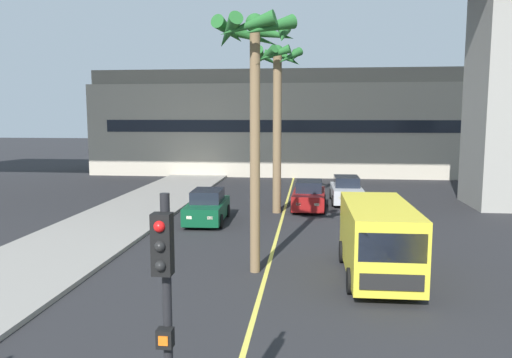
% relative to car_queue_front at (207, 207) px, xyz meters
% --- Properties ---
extents(sidewalk_left, '(4.80, 80.00, 0.15)m').
position_rel_car_queue_front_xyz_m(sidewalk_left, '(-4.43, -8.70, -0.65)').
color(sidewalk_left, gray).
rests_on(sidewalk_left, ground).
extents(lane_stripe_center, '(0.14, 56.00, 0.01)m').
position_rel_car_queue_front_xyz_m(lane_stripe_center, '(3.57, -0.70, -0.72)').
color(lane_stripe_center, '#DBCC4C').
rests_on(lane_stripe_center, ground).
extents(pier_building_backdrop, '(35.29, 8.04, 8.96)m').
position_rel_car_queue_front_xyz_m(pier_building_backdrop, '(3.57, 21.54, 3.70)').
color(pier_building_backdrop, '#BCB29E').
rests_on(pier_building_backdrop, ground).
extents(car_queue_front, '(1.96, 4.16, 1.56)m').
position_rel_car_queue_front_xyz_m(car_queue_front, '(0.00, 0.00, 0.00)').
color(car_queue_front, '#0C4728').
rests_on(car_queue_front, ground).
extents(car_queue_second, '(1.92, 4.14, 1.56)m').
position_rel_car_queue_front_xyz_m(car_queue_second, '(4.89, 3.91, 0.00)').
color(car_queue_second, maroon).
rests_on(car_queue_second, ground).
extents(car_queue_third, '(1.87, 4.12, 1.56)m').
position_rel_car_queue_front_xyz_m(car_queue_third, '(7.08, 6.17, 0.00)').
color(car_queue_third, '#B7BABF').
rests_on(car_queue_third, ground).
extents(delivery_van, '(2.22, 5.28, 2.36)m').
position_rel_car_queue_front_xyz_m(delivery_van, '(7.12, -7.65, 0.57)').
color(delivery_van, yellow).
rests_on(delivery_van, ground).
extents(traffic_light_median_near, '(0.24, 0.37, 4.20)m').
position_rel_car_queue_front_xyz_m(traffic_light_median_near, '(3.20, -17.59, 1.99)').
color(traffic_light_median_near, black).
rests_on(traffic_light_median_near, ground).
extents(palm_tree_near_median, '(2.70, 2.70, 8.71)m').
position_rel_car_queue_front_xyz_m(palm_tree_near_median, '(3.20, 2.67, 5.93)').
color(palm_tree_near_median, brown).
rests_on(palm_tree_near_median, ground).
extents(palm_tree_mid_median, '(2.78, 2.83, 8.29)m').
position_rel_car_queue_front_xyz_m(palm_tree_mid_median, '(3.18, -7.50, 6.08)').
color(palm_tree_mid_median, brown).
rests_on(palm_tree_mid_median, ground).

